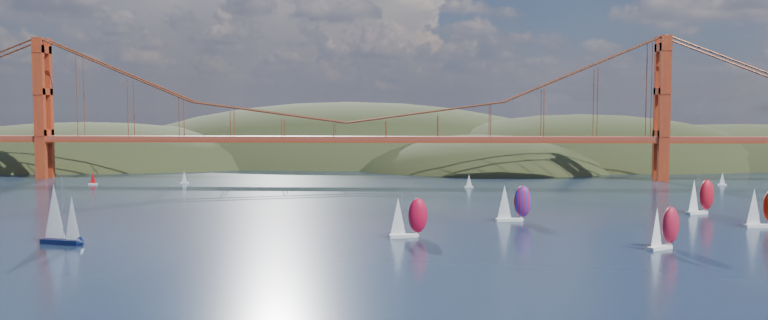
{
  "coord_description": "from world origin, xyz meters",
  "views": [
    {
      "loc": [
        26.23,
        -108.86,
        27.43
      ],
      "look_at": [
        17.97,
        90.0,
        13.76
      ],
      "focal_mm": 35.0,
      "sensor_mm": 36.0,
      "label": 1
    }
  ],
  "objects": [
    {
      "name": "headlands",
      "position": [
        44.95,
        278.29,
        -12.46
      ],
      "size": [
        725.0,
        225.0,
        96.0
      ],
      "color": "black",
      "rests_on": "ground"
    },
    {
      "name": "racer_0",
      "position": [
        24.67,
        49.16,
        4.51
      ],
      "size": [
        8.52,
        4.73,
        9.55
      ],
      "rotation": [
        0.0,
        0.0,
        0.23
      ],
      "color": "silver",
      "rests_on": "ground"
    },
    {
      "name": "racer_rwb",
      "position": [
        50.18,
        73.29,
        4.7
      ],
      "size": [
        8.78,
        3.9,
        9.96
      ],
      "rotation": [
        0.0,
        0.0,
        0.1
      ],
      "color": "white",
      "rests_on": "ground"
    },
    {
      "name": "distant_boat_8",
      "position": [
        45.07,
        151.24,
        2.41
      ],
      "size": [
        3.0,
        2.0,
        4.7
      ],
      "color": "silver",
      "rests_on": "ground"
    },
    {
      "name": "distant_boat_2",
      "position": [
        -90.19,
        155.62,
        2.41
      ],
      "size": [
        3.0,
        2.0,
        4.7
      ],
      "color": "silver",
      "rests_on": "ground"
    },
    {
      "name": "racer_2",
      "position": [
        106.58,
        66.1,
        4.79
      ],
      "size": [
        9.0,
        4.41,
        10.13
      ],
      "rotation": [
        0.0,
        0.0,
        0.16
      ],
      "color": "white",
      "rests_on": "ground"
    },
    {
      "name": "distant_boat_3",
      "position": [
        -58.27,
        160.48,
        2.41
      ],
      "size": [
        3.0,
        2.0,
        4.7
      ],
      "color": "silver",
      "rests_on": "ground"
    },
    {
      "name": "distant_boat_4",
      "position": [
        136.3,
        162.46,
        2.41
      ],
      "size": [
        3.0,
        2.0,
        4.7
      ],
      "color": "silver",
      "rests_on": "ground"
    },
    {
      "name": "racer_3",
      "position": [
        100.54,
        88.04,
        4.8
      ],
      "size": [
        9.02,
        6.7,
        10.16
      ],
      "rotation": [
        0.0,
        0.0,
        0.48
      ],
      "color": "white",
      "rests_on": "ground"
    },
    {
      "name": "bridge",
      "position": [
        -1.75,
        180.0,
        32.23
      ],
      "size": [
        552.0,
        12.0,
        55.0
      ],
      "color": "#963825",
      "rests_on": "ground"
    },
    {
      "name": "ground",
      "position": [
        0.0,
        0.0,
        0.0
      ],
      "size": [
        1200.0,
        1200.0,
        0.0
      ],
      "primitive_type": "plane",
      "color": "black",
      "rests_on": "ground"
    },
    {
      "name": "racer_1",
      "position": [
        74.8,
        38.01,
        4.42
      ],
      "size": [
        8.09,
        6.86,
        9.35
      ],
      "rotation": [
        0.0,
        0.0,
        0.61
      ],
      "color": "white",
      "rests_on": "ground"
    },
    {
      "name": "sloop_navy",
      "position": [
        -45.63,
        38.38,
        6.04
      ],
      "size": [
        9.2,
        6.03,
        13.68
      ],
      "rotation": [
        0.0,
        0.0,
        -0.23
      ],
      "color": "black",
      "rests_on": "ground"
    }
  ]
}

